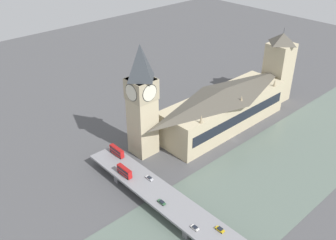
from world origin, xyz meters
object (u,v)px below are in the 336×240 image
at_px(road_bridge, 196,222).
at_px(car_southbound_mid, 195,228).
at_px(victoria_tower, 278,67).
at_px(double_decker_bus_mid, 117,151).
at_px(car_southbound_tail, 220,229).
at_px(clock_tower, 142,99).
at_px(car_northbound_lead, 162,202).
at_px(car_northbound_tail, 149,178).
at_px(double_decker_bus_lead, 124,171).
at_px(parliament_hall, 224,108).

height_order(road_bridge, car_southbound_mid, car_southbound_mid).
height_order(victoria_tower, double_decker_bus_mid, victoria_tower).
bearing_deg(victoria_tower, car_southbound_tail, 114.81).
relative_size(clock_tower, car_northbound_lead, 14.92).
height_order(clock_tower, car_southbound_mid, clock_tower).
bearing_deg(car_northbound_tail, car_southbound_mid, 169.59).
bearing_deg(clock_tower, double_decker_bus_lead, 122.64).
relative_size(road_bridge, car_southbound_tail, 35.21).
bearing_deg(road_bridge, car_northbound_lead, 11.62).
relative_size(clock_tower, car_southbound_tail, 15.81).
bearing_deg(parliament_hall, double_decker_bus_lead, 93.04).
relative_size(parliament_hall, double_decker_bus_mid, 8.74).
bearing_deg(car_southbound_tail, clock_tower, -14.18).
height_order(clock_tower, victoria_tower, clock_tower).
relative_size(double_decker_bus_lead, car_northbound_lead, 2.26).
relative_size(parliament_hall, car_northbound_lead, 21.13).
bearing_deg(double_decker_bus_mid, car_northbound_lead, 170.63).
height_order(double_decker_bus_lead, car_northbound_tail, double_decker_bus_lead).
xyz_separation_m(double_decker_bus_lead, car_southbound_tail, (-59.93, -7.62, -2.04)).
bearing_deg(clock_tower, car_northbound_lead, 150.06).
bearing_deg(car_northbound_tail, car_northbound_lead, 157.57).
height_order(parliament_hall, victoria_tower, victoria_tower).
xyz_separation_m(parliament_hall, car_northbound_tail, (-15.97, 78.75, -7.07)).
relative_size(victoria_tower, car_northbound_tail, 12.03).
bearing_deg(car_northbound_lead, road_bridge, -168.38).
height_order(clock_tower, car_southbound_tail, clock_tower).
relative_size(victoria_tower, road_bridge, 0.37).
distance_m(parliament_hall, road_bridge, 98.38).
height_order(car_southbound_mid, car_southbound_tail, car_southbound_tail).
relative_size(victoria_tower, car_southbound_tail, 12.94).
relative_size(parliament_hall, clock_tower, 1.42).
bearing_deg(clock_tower, road_bridge, 160.72).
bearing_deg(clock_tower, victoria_tower, -96.05).
relative_size(victoria_tower, car_southbound_mid, 13.91).
distance_m(clock_tower, car_southbound_tail, 84.83).
relative_size(car_northbound_lead, car_southbound_mid, 1.14).
height_order(parliament_hall, car_southbound_tail, parliament_hall).
distance_m(victoria_tower, double_decker_bus_lead, 148.36).
xyz_separation_m(clock_tower, car_northbound_lead, (-46.88, 27.00, -28.97)).
distance_m(double_decker_bus_mid, car_northbound_tail, 29.43).
bearing_deg(double_decker_bus_lead, car_southbound_mid, -179.75).
xyz_separation_m(parliament_hall, double_decker_bus_lead, (-4.59, 86.37, -4.93)).
height_order(double_decker_bus_mid, car_southbound_tail, double_decker_bus_mid).
bearing_deg(parliament_hall, car_southbound_tail, 129.33).
bearing_deg(car_southbound_mid, double_decker_bus_mid, -6.35).
bearing_deg(car_southbound_mid, road_bridge, -51.16).
bearing_deg(car_northbound_tail, car_southbound_tail, 179.99).
bearing_deg(road_bridge, parliament_hall, -57.14).
relative_size(road_bridge, car_northbound_tail, 32.73).
height_order(road_bridge, car_southbound_tail, car_southbound_tail).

